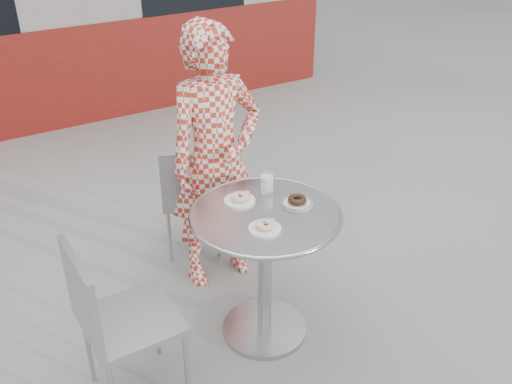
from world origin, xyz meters
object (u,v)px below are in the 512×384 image
plate_near (265,226)px  chair_far (192,217)px  seated_person (216,160)px  plate_checker (297,202)px  milk_cup (267,183)px  bistro_table (265,244)px  chair_left (133,350)px  plate_far (240,198)px

plate_near → chair_far: bearing=83.9°
seated_person → plate_checker: 0.66m
plate_checker → milk_cup: 0.21m
seated_person → milk_cup: bearing=-81.3°
plate_near → bistro_table: bearing=56.7°
chair_far → chair_left: 1.28m
seated_person → bistro_table: bearing=-94.7°
chair_far → plate_far: (-0.08, -0.80, 0.57)m
chair_left → plate_checker: (0.96, 0.01, 0.53)m
bistro_table → plate_checker: size_ratio=4.67×
seated_person → milk_cup: (0.07, -0.45, 0.03)m
chair_left → plate_far: chair_left is taller
chair_far → bistro_table: bearing=110.5°
chair_far → chair_left: (-0.81, -1.00, 0.03)m
plate_far → plate_checker: bearing=-37.8°
chair_left → seated_person: bearing=-52.0°
seated_person → plate_checker: seated_person is taller
bistro_table → plate_checker: plate_checker is taller
milk_cup → plate_far: bearing=-176.9°
bistro_table → seated_person: size_ratio=0.49×
plate_far → milk_cup: size_ratio=1.45×
chair_left → plate_checker: bearing=-89.7°
plate_far → plate_near: 0.30m
seated_person → milk_cup: size_ratio=14.36×
plate_far → milk_cup: milk_cup is taller
chair_left → plate_checker: 1.10m
plate_far → plate_near: size_ratio=1.03×
plate_far → plate_checker: 0.30m
plate_far → chair_far: bearing=84.1°
chair_left → plate_near: bearing=-98.8°
chair_far → plate_far: plate_far is taller
bistro_table → plate_near: plate_near is taller
seated_person → plate_checker: bearing=-78.4°
bistro_table → chair_far: 1.03m
bistro_table → chair_left: size_ratio=0.89×
seated_person → plate_far: size_ratio=9.93×
milk_cup → bistro_table: bearing=-124.5°
milk_cup → plate_checker: bearing=-71.9°
chair_left → seated_person: size_ratio=0.55×
bistro_table → plate_checker: (0.18, -0.02, 0.21)m
chair_left → plate_near: size_ratio=5.63×
plate_checker → milk_cup: bearing=108.1°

